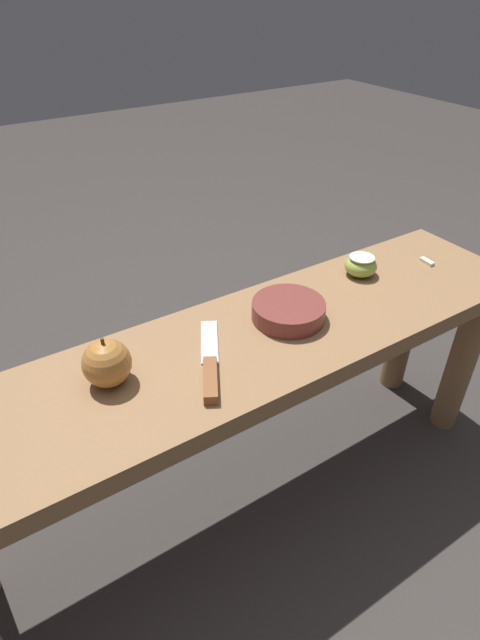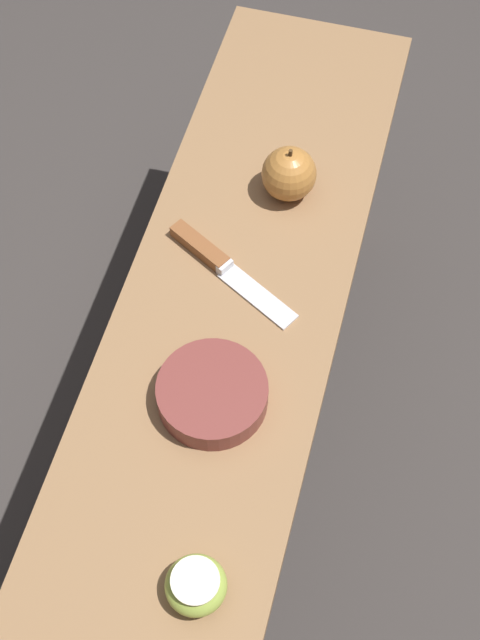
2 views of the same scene
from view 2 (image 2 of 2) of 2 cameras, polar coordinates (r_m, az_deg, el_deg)
name	(u,v)px [view 2 (image 2 of 2)]	position (r m, az deg, el deg)	size (l,w,h in m)	color
ground_plane	(226,464)	(1.69, -0.91, -9.22)	(8.00, 8.00, 0.00)	#383330
wooden_bench	(222,368)	(1.34, -1.13, -3.10)	(1.33, 0.32, 0.49)	olive
knife	(215,259)	(1.31, -1.62, 3.90)	(0.14, 0.22, 0.02)	silver
apple_whole	(289,174)	(1.37, 3.16, 9.32)	(0.08, 0.08, 0.09)	#B27233
apple_cut	(196,585)	(1.09, -2.84, -16.58)	(0.07, 0.07, 0.05)	#9EB747
bowl	(212,394)	(1.19, -1.78, -4.74)	(0.15, 0.15, 0.04)	brown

